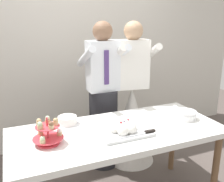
% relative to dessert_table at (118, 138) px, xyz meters
% --- Properties ---
extents(rear_wall, '(5.20, 0.10, 2.90)m').
position_rel_dessert_table_xyz_m(rear_wall, '(0.00, 1.46, 0.75)').
color(rear_wall, beige).
rests_on(rear_wall, ground_plane).
extents(dessert_table, '(1.80, 0.80, 0.78)m').
position_rel_dessert_table_xyz_m(dessert_table, '(0.00, 0.00, 0.00)').
color(dessert_table, white).
rests_on(dessert_table, ground_plane).
extents(cupcake_stand, '(0.23, 0.23, 0.21)m').
position_rel_dessert_table_xyz_m(cupcake_stand, '(-0.58, -0.02, 0.16)').
color(cupcake_stand, '#D83F4C').
rests_on(cupcake_stand, dessert_table).
extents(main_cake_tray, '(0.44, 0.31, 0.13)m').
position_rel_dessert_table_xyz_m(main_cake_tray, '(0.01, -0.09, 0.11)').
color(main_cake_tray, silver).
rests_on(main_cake_tray, dessert_table).
extents(plate_stack, '(0.20, 0.20, 0.08)m').
position_rel_dessert_table_xyz_m(plate_stack, '(0.68, -0.02, 0.11)').
color(plate_stack, white).
rests_on(plate_stack, dessert_table).
extents(round_cake, '(0.24, 0.24, 0.08)m').
position_rel_dessert_table_xyz_m(round_cake, '(-0.37, 0.26, 0.11)').
color(round_cake, white).
rests_on(round_cake, dessert_table).
extents(person_groom, '(0.46, 0.49, 1.66)m').
position_rel_dessert_table_xyz_m(person_groom, '(0.14, 0.71, 0.05)').
color(person_groom, '#232328').
rests_on(person_groom, ground_plane).
extents(person_bride, '(0.56, 0.56, 1.66)m').
position_rel_dessert_table_xyz_m(person_bride, '(0.48, 0.69, -0.12)').
color(person_bride, white).
rests_on(person_bride, ground_plane).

